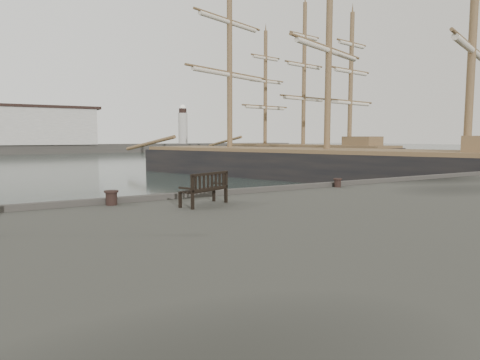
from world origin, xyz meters
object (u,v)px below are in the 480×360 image
object	(u,v)px
bollard_right	(338,183)
tall_ship_main	(326,171)
bench	(205,195)
bollard_left	(111,198)
tall_ship_far	(303,158)

from	to	relation	value
bollard_right	tall_ship_main	size ratio (longest dim) A/B	0.01
bench	tall_ship_main	size ratio (longest dim) A/B	0.05
bollard_left	tall_ship_far	xyz separation A→B (m)	(34.93, 33.96, -1.01)
bollard_right	tall_ship_far	world-z (taller)	tall_ship_far
tall_ship_far	tall_ship_main	bearing A→B (deg)	-133.94
tall_ship_far	bollard_left	bearing A→B (deg)	-145.88
tall_ship_main	tall_ship_far	world-z (taller)	tall_ship_main
tall_ship_main	bollard_left	bearing A→B (deg)	-167.28
bollard_left	tall_ship_main	size ratio (longest dim) A/B	0.01
bollard_left	bollard_right	xyz separation A→B (m)	(9.31, 0.00, -0.04)
bench	bollard_left	size ratio (longest dim) A/B	3.97
bench	tall_ship_far	distance (m)	48.07
bench	tall_ship_main	xyz separation A→B (m)	(19.70, 16.39, -1.13)
bollard_left	tall_ship_far	distance (m)	48.73
bench	bollard_left	distance (m)	2.86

